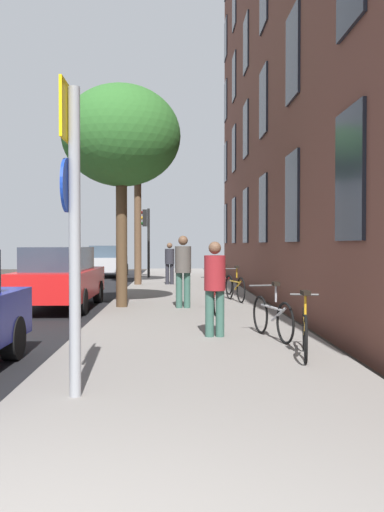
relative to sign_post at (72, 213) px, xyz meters
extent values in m
plane|color=#332D28|center=(-2.09, 11.48, -2.02)|extent=(41.80, 41.80, 0.00)
cube|color=black|center=(-4.19, 11.48, -2.02)|extent=(7.00, 38.00, 0.01)
cube|color=gray|center=(1.41, 11.48, -1.96)|extent=(4.20, 38.00, 0.12)
cube|color=brown|center=(4.01, 10.98, 6.52)|extent=(0.50, 27.00, 17.09)
cube|color=#1E232D|center=(3.73, 2.65, 0.75)|extent=(0.06, 1.32, 2.03)
cube|color=#1E232D|center=(3.73, 6.81, 0.75)|extent=(0.06, 1.32, 2.03)
cube|color=#1E232D|center=(3.73, 10.98, 0.75)|extent=(0.06, 1.32, 2.03)
cube|color=#1E232D|center=(3.73, 15.15, 0.75)|extent=(0.06, 1.32, 2.03)
cube|color=#1E232D|center=(3.73, 19.31, 0.75)|extent=(0.06, 1.32, 2.03)
cube|color=#1E232D|center=(3.73, 23.48, 0.75)|extent=(0.06, 1.32, 2.03)
cube|color=#1E232D|center=(3.73, 6.81, 3.96)|extent=(0.06, 1.32, 2.03)
cube|color=#1E232D|center=(3.73, 10.98, 3.96)|extent=(0.06, 1.32, 2.03)
cube|color=#1E232D|center=(3.73, 15.15, 3.96)|extent=(0.06, 1.32, 2.03)
cube|color=#1E232D|center=(3.73, 19.31, 3.96)|extent=(0.06, 1.32, 2.03)
cube|color=#1E232D|center=(3.73, 23.48, 3.96)|extent=(0.06, 1.32, 2.03)
cube|color=#1E232D|center=(3.73, 15.15, 7.18)|extent=(0.06, 1.32, 2.03)
cube|color=#1E232D|center=(3.73, 19.31, 7.18)|extent=(0.06, 1.32, 2.03)
cube|color=#1E232D|center=(3.73, 23.48, 7.18)|extent=(0.06, 1.32, 2.03)
cube|color=#1E232D|center=(3.73, 19.31, 10.40)|extent=(0.06, 1.32, 2.03)
cube|color=#1E232D|center=(3.73, 23.48, 10.40)|extent=(0.06, 1.32, 2.03)
cylinder|color=gray|center=(0.02, 0.00, -0.30)|extent=(0.12, 0.12, 3.20)
cube|color=yellow|center=(-0.06, 0.00, 1.04)|extent=(0.03, 0.60, 0.60)
cylinder|color=#14339E|center=(-0.06, 0.00, 0.29)|extent=(0.03, 0.56, 0.56)
cylinder|color=black|center=(-0.19, 20.76, -0.26)|extent=(0.12, 0.12, 3.28)
cube|color=black|center=(-0.37, 20.76, 0.92)|extent=(0.20, 0.24, 0.80)
sphere|color=#4B0707|center=(-0.48, 20.76, 1.18)|extent=(0.16, 0.16, 0.16)
sphere|color=orange|center=(-0.48, 20.76, 0.92)|extent=(0.16, 0.16, 0.16)
sphere|color=#083E11|center=(-0.48, 20.76, 0.66)|extent=(0.16, 0.16, 0.16)
cylinder|color=#4C3823|center=(-0.28, 8.32, -0.20)|extent=(0.28, 0.28, 3.42)
ellipsoid|color=#2D6628|center=(-0.28, 8.32, 2.41)|extent=(2.98, 2.98, 2.54)
cylinder|color=brown|center=(-0.40, 16.17, 0.29)|extent=(0.28, 0.28, 4.39)
ellipsoid|color=#2D6628|center=(-0.40, 16.17, 3.28)|extent=(2.64, 2.64, 2.25)
torus|color=black|center=(3.00, 2.47, -1.58)|extent=(0.17, 0.64, 0.65)
torus|color=black|center=(2.80, 1.51, -1.58)|extent=(0.17, 0.64, 0.65)
cylinder|color=#C68C19|center=(2.90, 1.99, -1.40)|extent=(0.21, 0.82, 0.04)
cylinder|color=#C68C19|center=(2.85, 1.75, -1.48)|extent=(0.15, 0.50, 0.27)
cylinder|color=#C68C19|center=(2.87, 1.85, -1.15)|extent=(0.04, 0.04, 0.28)
cube|color=black|center=(2.87, 1.85, -0.99)|extent=(0.10, 0.24, 0.06)
cylinder|color=#4C4C4C|center=(3.00, 2.47, -1.07)|extent=(0.42, 0.12, 0.03)
torus|color=black|center=(2.58, 4.01, -1.57)|extent=(0.18, 0.66, 0.67)
torus|color=black|center=(2.81, 2.94, -1.57)|extent=(0.18, 0.66, 0.67)
cylinder|color=#99999E|center=(2.69, 3.47, -1.38)|extent=(0.24, 0.92, 0.04)
cylinder|color=#99999E|center=(2.75, 3.21, -1.47)|extent=(0.16, 0.56, 0.30)
cylinder|color=#99999E|center=(2.73, 3.31, -1.13)|extent=(0.04, 0.04, 0.28)
cube|color=black|center=(2.73, 3.31, -0.97)|extent=(0.10, 0.24, 0.06)
cylinder|color=#4C4C4C|center=(2.58, 4.01, -1.05)|extent=(0.42, 0.12, 0.03)
torus|color=black|center=(1.89, 7.52, -1.60)|extent=(0.08, 0.61, 0.61)
torus|color=black|center=(1.96, 6.46, -1.60)|extent=(0.08, 0.61, 0.61)
cylinder|color=#B21E1E|center=(1.92, 6.99, -1.43)|extent=(0.10, 0.91, 0.04)
cylinder|color=#B21E1E|center=(1.94, 6.72, -1.51)|extent=(0.08, 0.55, 0.29)
cylinder|color=#B21E1E|center=(1.93, 6.83, -1.19)|extent=(0.04, 0.04, 0.28)
cube|color=black|center=(1.93, 6.83, -1.03)|extent=(0.10, 0.24, 0.06)
cylinder|color=#4C4C4C|center=(1.89, 7.52, -1.11)|extent=(0.42, 0.05, 0.03)
torus|color=black|center=(2.63, 10.18, -1.56)|extent=(0.18, 0.69, 0.70)
torus|color=black|center=(2.84, 9.14, -1.56)|extent=(0.18, 0.69, 0.70)
cylinder|color=#C68C19|center=(2.74, 9.66, -1.36)|extent=(0.22, 0.90, 0.04)
cylinder|color=#C68C19|center=(2.79, 9.40, -1.45)|extent=(0.15, 0.54, 0.29)
cylinder|color=#C68C19|center=(2.77, 9.51, -1.11)|extent=(0.04, 0.04, 0.28)
cube|color=black|center=(2.77, 9.51, -0.95)|extent=(0.10, 0.24, 0.06)
cylinder|color=#4C4C4C|center=(2.63, 10.18, -1.03)|extent=(0.42, 0.11, 0.03)
torus|color=black|center=(2.51, 12.66, -1.59)|extent=(0.18, 0.62, 0.63)
torus|color=black|center=(2.76, 11.62, -1.59)|extent=(0.18, 0.62, 0.63)
cylinder|color=#B21E1E|center=(2.63, 12.14, -1.42)|extent=(0.25, 0.89, 0.04)
cylinder|color=#B21E1E|center=(2.69, 11.88, -1.50)|extent=(0.17, 0.54, 0.30)
cylinder|color=#B21E1E|center=(2.67, 11.99, -1.18)|extent=(0.04, 0.04, 0.28)
cube|color=black|center=(2.67, 11.99, -1.02)|extent=(0.10, 0.24, 0.06)
cylinder|color=#4C4C4C|center=(2.51, 12.66, -1.10)|extent=(0.42, 0.13, 0.03)
cylinder|color=#33594C|center=(1.65, 3.69, -1.51)|extent=(0.15, 0.15, 0.80)
cylinder|color=#33594C|center=(1.83, 3.69, -1.51)|extent=(0.15, 0.15, 0.80)
cylinder|color=maroon|center=(1.74, 3.69, -0.81)|extent=(0.42, 0.42, 0.60)
sphere|color=brown|center=(1.74, 3.69, -0.38)|extent=(0.22, 0.22, 0.22)
cylinder|color=#33594C|center=(1.17, 8.03, -1.47)|extent=(0.16, 0.16, 0.88)
cylinder|color=#33594C|center=(1.36, 8.03, -1.47)|extent=(0.16, 0.16, 0.88)
cylinder|color=#4C4742|center=(1.26, 8.03, -0.70)|extent=(0.52, 0.52, 0.66)
sphere|color=brown|center=(1.26, 8.03, -0.23)|extent=(0.24, 0.24, 0.24)
cylinder|color=#26262D|center=(0.76, 16.17, -1.50)|extent=(0.15, 0.15, 0.80)
cylinder|color=#26262D|center=(0.94, 16.17, -1.50)|extent=(0.15, 0.15, 0.80)
cylinder|color=#26262D|center=(0.85, 16.17, -0.80)|extent=(0.51, 0.51, 0.60)
sphere|color=brown|center=(0.85, 16.17, -0.37)|extent=(0.22, 0.22, 0.22)
cylinder|color=black|center=(-1.30, 2.38, -1.69)|extent=(0.22, 0.64, 0.64)
cube|color=red|center=(-1.94, 8.93, -1.34)|extent=(1.75, 4.45, 0.70)
cube|color=#2D3847|center=(-1.94, 8.71, -0.69)|extent=(1.46, 2.49, 0.60)
cylinder|color=black|center=(-2.73, 10.36, -1.69)|extent=(0.22, 0.64, 0.64)
cylinder|color=black|center=(-1.16, 10.36, -1.69)|extent=(0.22, 0.64, 0.64)
cylinder|color=black|center=(-2.73, 7.51, -1.69)|extent=(0.22, 0.64, 0.64)
cylinder|color=black|center=(-1.16, 7.51, -1.69)|extent=(0.22, 0.64, 0.64)
cube|color=#B7B7BC|center=(-2.44, 23.25, -1.34)|extent=(1.89, 4.19, 0.70)
cube|color=#384756|center=(-2.44, 23.04, -0.69)|extent=(1.57, 2.36, 0.60)
cylinder|color=black|center=(-3.27, 24.58, -1.69)|extent=(0.22, 0.64, 0.64)
cylinder|color=black|center=(-1.61, 24.58, -1.69)|extent=(0.22, 0.64, 0.64)
cylinder|color=black|center=(-3.27, 21.92, -1.69)|extent=(0.22, 0.64, 0.64)
cylinder|color=black|center=(-1.61, 21.92, -1.69)|extent=(0.22, 0.64, 0.64)
camera|label=1|loc=(1.06, -5.80, -0.32)|focal=39.13mm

